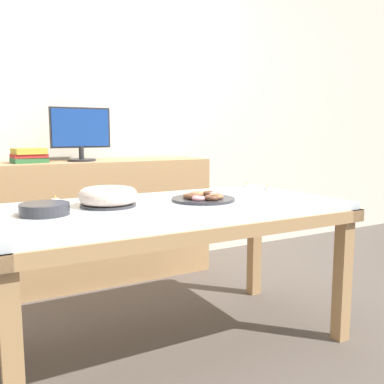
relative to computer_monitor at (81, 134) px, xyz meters
The scene contains 12 objects.
ground_plane 1.60m from the computer_monitor, 83.48° to the right, with size 12.00×12.00×0.00m, color #564C44.
wall_back 0.40m from the computer_monitor, 65.95° to the left, with size 8.00×0.10×2.60m, color silver.
dining_table 1.26m from the computer_monitor, 83.48° to the right, with size 1.73×0.88×0.74m.
sideboard 0.65m from the computer_monitor, ahead, with size 1.60×0.44×0.89m.
computer_monitor is the anchor object (origin of this frame).
book_stack 0.38m from the computer_monitor, behind, with size 0.24×0.20×0.10m.
cake_chocolate_round 1.14m from the computer_monitor, 98.55° to the right, with size 0.28×0.28×0.09m.
pastry_platter 1.25m from the computer_monitor, 74.58° to the right, with size 0.33×0.33×0.04m.
plate_stack 1.30m from the computer_monitor, 112.00° to the right, with size 0.21×0.21×0.05m.
tealight_left_edge 1.36m from the computer_monitor, 48.32° to the right, with size 0.04×0.04×0.04m.
tealight_right_edge 0.96m from the computer_monitor, 113.35° to the right, with size 0.04×0.04×0.04m.
tealight_near_cakes 1.22m from the computer_monitor, 44.51° to the right, with size 0.04×0.04×0.04m.
Camera 1 is at (-0.93, -1.87, 1.09)m, focal length 40.00 mm.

